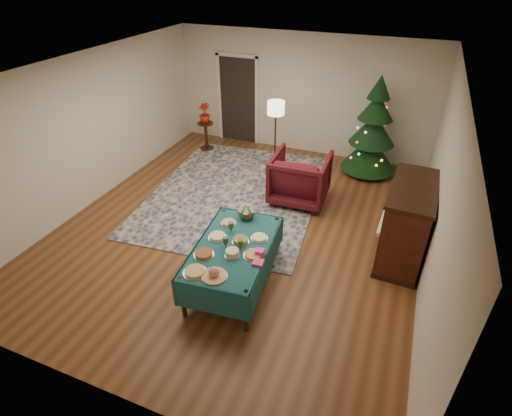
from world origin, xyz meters
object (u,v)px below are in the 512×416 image
at_px(gift_box, 260,253).
at_px(side_table, 206,136).
at_px(piano, 406,223).
at_px(potted_plant, 205,117).
at_px(buffet_table, 233,253).
at_px(christmas_tree, 373,131).
at_px(floor_lamp, 276,112).
at_px(armchair, 300,176).

relative_size(gift_box, side_table, 0.16).
xyz_separation_m(gift_box, piano, (1.77, 1.61, -0.12)).
bearing_deg(potted_plant, buffet_table, -57.45).
relative_size(potted_plant, christmas_tree, 0.22).
distance_m(buffet_table, christmas_tree, 4.49).
bearing_deg(buffet_table, gift_box, -7.99).
bearing_deg(floor_lamp, side_table, 171.13).
relative_size(floor_lamp, piano, 1.01).
bearing_deg(potted_plant, side_table, 90.00).
height_order(buffet_table, piano, piano).
bearing_deg(christmas_tree, gift_box, -100.85).
height_order(side_table, piano, piano).
height_order(potted_plant, piano, piano).
xyz_separation_m(buffet_table, floor_lamp, (-0.72, 3.77, 0.73)).
bearing_deg(piano, gift_box, -137.59).
bearing_deg(armchair, gift_box, 92.77).
distance_m(buffet_table, gift_box, 0.46).
bearing_deg(floor_lamp, gift_box, -73.41).
height_order(floor_lamp, side_table, floor_lamp).
relative_size(armchair, floor_lamp, 0.71).
xyz_separation_m(buffet_table, gift_box, (0.42, -0.06, 0.18)).
height_order(buffet_table, floor_lamp, floor_lamp).
bearing_deg(potted_plant, floor_lamp, -8.87).
xyz_separation_m(floor_lamp, potted_plant, (-1.87, 0.29, -0.47)).
bearing_deg(piano, armchair, 152.25).
height_order(gift_box, floor_lamp, floor_lamp).
bearing_deg(buffet_table, christmas_tree, 73.70).
bearing_deg(buffet_table, armchair, 85.52).
distance_m(armchair, piano, 2.24).
bearing_deg(christmas_tree, side_table, -176.57).
distance_m(armchair, floor_lamp, 1.67).
relative_size(buffet_table, floor_lamp, 1.24).
height_order(gift_box, side_table, gift_box).
bearing_deg(potted_plant, gift_box, -53.83).
distance_m(side_table, christmas_tree, 3.90).
bearing_deg(side_table, buffet_table, -57.45).
distance_m(gift_box, side_table, 5.12).
distance_m(gift_box, armchair, 2.67).
xyz_separation_m(armchair, christmas_tree, (1.05, 1.69, 0.42)).
xyz_separation_m(gift_box, floor_lamp, (-1.14, 3.83, 0.54)).
height_order(gift_box, christmas_tree, christmas_tree).
relative_size(armchair, christmas_tree, 0.50).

